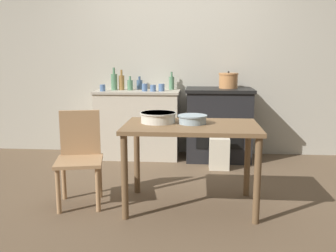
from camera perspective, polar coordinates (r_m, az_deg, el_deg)
name	(u,v)px	position (r m, az deg, el deg)	size (l,w,h in m)	color
ground_plane	(164,191)	(3.76, -0.59, -9.95)	(14.00, 14.00, 0.00)	brown
wall_back	(175,59)	(5.10, 1.03, 10.13)	(8.00, 0.07, 2.55)	#B2AD9E
counter_cabinet	(138,124)	(4.93, -4.57, 0.34)	(1.09, 0.55, 0.88)	beige
stove	(219,124)	(4.85, 7.71, 0.32)	(0.84, 0.61, 0.92)	black
work_table	(191,137)	(3.23, 3.55, -1.61)	(1.15, 0.71, 0.74)	brown
chair	(80,155)	(3.46, -13.31, -4.33)	(0.47, 0.47, 0.83)	#A87F56
flour_sack	(219,154)	(4.45, 7.82, -4.20)	(0.23, 0.16, 0.37)	beige
stock_pot	(228,81)	(4.81, 9.18, 6.85)	(0.25, 0.25, 0.22)	#B77A47
mixing_bowl_large	(158,117)	(3.29, -1.52, 1.39)	(0.32, 0.32, 0.09)	silver
mixing_bowl_small	(192,119)	(3.25, 3.75, 1.11)	(0.26, 0.26, 0.08)	#93A8B2
bottle_far_left	(130,85)	(4.93, -5.80, 6.27)	(0.07, 0.07, 0.18)	#517F5B
bottle_left	(172,83)	(4.98, 0.55, 6.61)	(0.07, 0.07, 0.23)	#517F5B
bottle_mid_left	(114,81)	(4.97, -8.21, 6.74)	(0.08, 0.08, 0.29)	#517F5B
bottle_center_left	(122,82)	(4.98, -7.09, 6.65)	(0.07, 0.07, 0.26)	olive
bottle_center	(140,84)	(5.04, -4.36, 6.35)	(0.08, 0.08, 0.17)	#3D5675
cup_center_right	(153,88)	(4.75, -2.30, 5.79)	(0.07, 0.07, 0.08)	#4C6B99
cup_mid_right	(145,87)	(4.77, -3.58, 5.88)	(0.07, 0.07, 0.09)	#4C6B99
cup_right	(162,88)	(4.76, -0.99, 5.88)	(0.08, 0.08, 0.09)	#4C6B99
cup_far_right	(103,88)	(4.83, -9.93, 5.74)	(0.07, 0.07, 0.08)	#4C6B99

